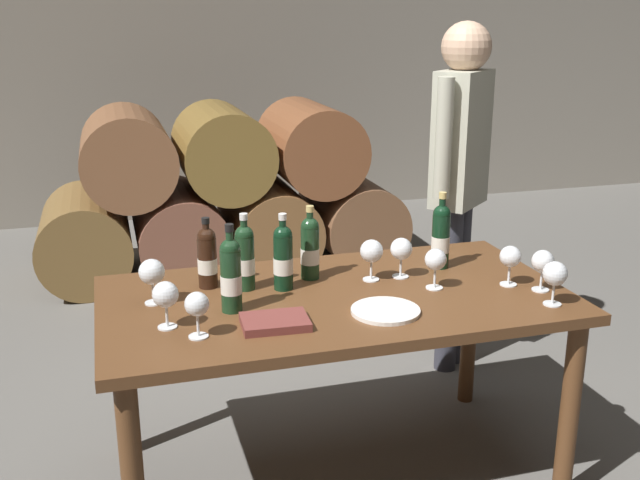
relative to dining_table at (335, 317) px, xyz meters
name	(u,v)px	position (x,y,z in m)	size (l,w,h in m)	color
ground_plane	(334,473)	(0.00, 0.00, -0.67)	(14.00, 14.00, 0.00)	#66635E
cellar_back_wall	(189,55)	(0.00, 4.20, 0.73)	(10.00, 0.24, 2.80)	gray
barrel_stack	(223,195)	(0.00, 2.60, -0.13)	(2.49, 0.90, 1.15)	brown
dining_table	(335,317)	(0.00, 0.00, 0.00)	(1.70, 0.90, 0.76)	brown
wine_bottle_0	(245,257)	(-0.30, 0.15, 0.22)	(0.07, 0.07, 0.29)	#19381E
wine_bottle_1	(310,247)	(-0.04, 0.20, 0.22)	(0.07, 0.07, 0.29)	#19381E
wine_bottle_2	(283,257)	(-0.17, 0.11, 0.22)	(0.07, 0.07, 0.29)	black
wine_bottle_3	(231,274)	(-0.39, -0.05, 0.23)	(0.07, 0.07, 0.31)	#19381E
wine_bottle_4	(207,257)	(-0.44, 0.21, 0.21)	(0.07, 0.07, 0.27)	black
wine_bottle_5	(441,236)	(0.50, 0.17, 0.23)	(0.07, 0.07, 0.31)	black
wine_glass_0	(555,275)	(0.71, -0.31, 0.20)	(0.09, 0.09, 0.16)	white
wine_glass_1	(543,262)	(0.74, -0.18, 0.20)	(0.08, 0.08, 0.16)	white
wine_glass_2	(436,261)	(0.38, -0.04, 0.20)	(0.08, 0.08, 0.16)	white
wine_glass_3	(510,258)	(0.66, -0.09, 0.20)	(0.08, 0.08, 0.15)	white
wine_glass_4	(372,252)	(0.18, 0.11, 0.21)	(0.09, 0.09, 0.16)	white
wine_glass_5	(152,273)	(-0.65, 0.10, 0.21)	(0.09, 0.09, 0.17)	white
wine_glass_6	(165,296)	(-0.62, -0.13, 0.20)	(0.09, 0.09, 0.16)	white
wine_glass_7	(401,250)	(0.30, 0.11, 0.20)	(0.09, 0.09, 0.16)	white
wine_glass_8	(197,306)	(-0.53, -0.23, 0.20)	(0.08, 0.08, 0.15)	white
tasting_notebook	(275,322)	(-0.28, -0.22, 0.11)	(0.22, 0.16, 0.03)	brown
serving_plate	(386,311)	(0.11, -0.21, 0.10)	(0.24, 0.24, 0.01)	white
sommelier_presenting	(460,166)	(0.86, 0.75, 0.37)	(0.39, 0.35, 1.72)	#383842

